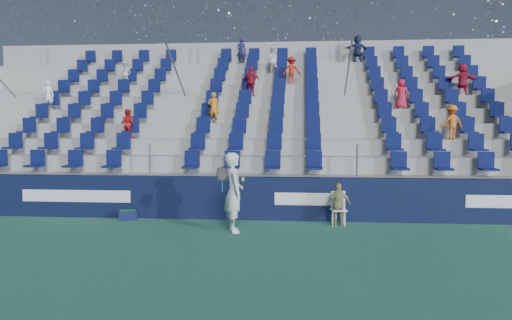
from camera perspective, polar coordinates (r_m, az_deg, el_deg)
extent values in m
plane|color=#307056|center=(11.06, -2.40, -9.84)|extent=(70.00, 70.00, 0.00)
cube|color=#0E1433|center=(14.02, -0.69, -4.39)|extent=(24.00, 0.30, 1.20)
cube|color=white|center=(15.21, -19.88, -3.89)|extent=(3.20, 0.02, 0.34)
cube|color=white|center=(13.78, 5.48, -4.46)|extent=(1.60, 0.02, 0.34)
cube|color=white|center=(14.86, 27.26, -4.27)|extent=(2.40, 0.02, 0.34)
cube|color=#9C9C97|center=(14.58, -0.45, -4.06)|extent=(24.00, 0.85, 1.20)
cube|color=#9C9C97|center=(15.39, -0.14, -2.69)|extent=(24.00, 0.85, 1.70)
cube|color=#9C9C97|center=(16.20, 0.15, -1.47)|extent=(24.00, 0.85, 2.20)
cube|color=#9C9C97|center=(17.03, 0.40, -0.36)|extent=(24.00, 0.85, 2.70)
cube|color=#9C9C97|center=(17.86, 0.63, 0.65)|extent=(24.00, 0.85, 3.20)
cube|color=#9C9C97|center=(18.69, 0.84, 1.56)|extent=(24.00, 0.85, 3.70)
cube|color=#9C9C97|center=(19.53, 1.03, 2.40)|extent=(24.00, 0.85, 4.20)
cube|color=#9C9C97|center=(20.37, 1.21, 3.17)|extent=(24.00, 0.85, 4.70)
cube|color=#9C9C97|center=(21.22, 1.37, 3.88)|extent=(24.00, 0.85, 5.20)
cube|color=#9C9C97|center=(21.89, 1.50, 5.19)|extent=(24.00, 0.50, 6.20)
cube|color=#0B1346|center=(14.48, -0.45, -0.33)|extent=(16.05, 0.50, 0.70)
cube|color=#0B1346|center=(15.30, -0.14, 1.77)|extent=(16.05, 0.50, 0.70)
cube|color=#0B1346|center=(16.13, 0.15, 3.67)|extent=(16.05, 0.50, 0.70)
cube|color=#0B1346|center=(16.98, 0.40, 5.37)|extent=(16.05, 0.50, 0.70)
cube|color=#0B1346|center=(17.85, 0.64, 6.91)|extent=(16.05, 0.50, 0.70)
cube|color=#0B1346|center=(18.73, 0.85, 8.31)|extent=(16.05, 0.50, 0.70)
cube|color=#0B1346|center=(19.61, 1.04, 9.58)|extent=(16.05, 0.50, 0.70)
cube|color=#0B1346|center=(20.51, 1.22, 10.74)|extent=(16.05, 0.50, 0.70)
cube|color=#0B1346|center=(21.41, 1.39, 11.80)|extent=(16.05, 0.50, 0.70)
cylinder|color=gray|center=(18.39, -8.84, 9.28)|extent=(0.06, 7.68, 4.55)
cylinder|color=gray|center=(17.92, 10.38, 9.40)|extent=(0.06, 7.68, 4.55)
imported|color=#BB1837|center=(19.49, 22.53, 8.49)|extent=(1.07, 0.35, 1.15)
imported|color=silver|center=(20.74, -14.68, 9.53)|extent=(0.55, 0.48, 0.98)
imported|color=white|center=(20.05, -22.65, 6.84)|extent=(0.43, 0.31, 1.09)
imported|color=#1C194D|center=(21.50, -1.68, 12.32)|extent=(0.42, 0.28, 1.11)
imported|color=white|center=(20.47, 1.84, 11.31)|extent=(0.62, 0.53, 1.10)
imported|color=navy|center=(21.47, 11.52, 12.29)|extent=(1.11, 0.66, 1.14)
imported|color=red|center=(18.08, 16.27, 7.26)|extent=(0.55, 0.40, 1.04)
imported|color=red|center=(19.53, 4.08, 10.15)|extent=(0.73, 0.46, 1.08)
imported|color=orange|center=(16.68, 21.49, 4.03)|extent=(0.76, 0.54, 1.07)
imported|color=orange|center=(17.14, -4.87, 5.95)|extent=(0.40, 0.27, 1.06)
imported|color=red|center=(17.01, -14.47, 4.02)|extent=(0.51, 0.42, 0.97)
imported|color=#B2172D|center=(18.73, -0.52, 8.97)|extent=(0.69, 0.35, 1.13)
imported|color=white|center=(12.36, -2.56, -3.71)|extent=(0.67, 0.83, 1.97)
cylinder|color=navy|center=(12.13, -3.89, -3.02)|extent=(0.03, 0.03, 0.28)
torus|color=black|center=(12.10, -3.90, -1.61)|extent=(0.30, 0.17, 0.28)
plane|color=#262626|center=(12.10, -3.90, -1.61)|extent=(0.30, 0.16, 0.29)
sphere|color=#CED331|center=(12.10, -1.52, -2.30)|extent=(0.07, 0.07, 0.07)
sphere|color=#CED331|center=(12.15, -1.49, -2.13)|extent=(0.07, 0.07, 0.07)
cube|color=white|center=(13.42, 9.40, -5.65)|extent=(0.46, 0.46, 0.04)
cube|color=white|center=(13.56, 9.36, -4.52)|extent=(0.39, 0.11, 0.48)
cylinder|color=white|center=(13.29, 8.76, -6.67)|extent=(0.03, 0.03, 0.39)
cylinder|color=white|center=(13.31, 10.12, -6.67)|extent=(0.03, 0.03, 0.39)
cylinder|color=white|center=(13.60, 8.68, -6.43)|extent=(0.03, 0.03, 0.39)
cylinder|color=white|center=(13.62, 10.01, -6.42)|extent=(0.03, 0.03, 0.39)
imported|color=tan|center=(13.34, 9.43, -5.02)|extent=(0.71, 0.42, 1.13)
cube|color=#10163B|center=(14.45, -14.42, -6.12)|extent=(0.58, 0.47, 0.27)
cube|color=#1E662D|center=(14.44, -14.43, -5.88)|extent=(0.46, 0.36, 0.16)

